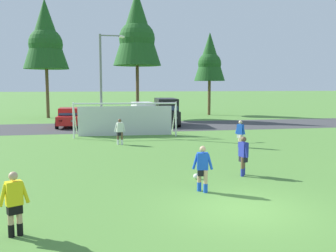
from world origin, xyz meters
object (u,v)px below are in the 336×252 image
(player_winger_right, at_px, (120,132))
(street_lamp, at_px, (103,83))
(player_striker_near, at_px, (203,169))
(parked_car_slot_left, at_px, (103,117))
(soccer_ball, at_px, (196,176))
(parked_car_slot_center_left, at_px, (143,114))
(player_midfield_center, at_px, (240,134))
(parked_car_slot_far_left, at_px, (69,117))
(referee, at_px, (14,204))
(soccer_goal, at_px, (125,119))
(player_defender_far, at_px, (243,156))
(parked_car_slot_center, at_px, (166,111))

(player_winger_right, bearing_deg, street_lamp, 99.57)
(player_striker_near, bearing_deg, parked_car_slot_left, 97.94)
(soccer_ball, distance_m, street_lamp, 15.34)
(soccer_ball, distance_m, parked_car_slot_center_left, 20.18)
(player_midfield_center, bearing_deg, parked_car_slot_far_left, 129.52)
(soccer_ball, xyz_separation_m, referee, (-5.92, -4.62, 0.71))
(player_striker_near, bearing_deg, player_midfield_center, 60.44)
(soccer_goal, bearing_deg, soccer_ball, -82.52)
(soccer_goal, height_order, parked_car_slot_left, soccer_goal)
(street_lamp, bearing_deg, player_winger_right, -80.43)
(soccer_ball, relative_size, parked_car_slot_center_left, 0.05)
(parked_car_slot_left, bearing_deg, player_winger_right, -85.46)
(soccer_ball, bearing_deg, player_striker_near, -98.27)
(parked_car_slot_far_left, bearing_deg, parked_car_slot_left, -8.22)
(parked_car_slot_far_left, distance_m, street_lamp, 7.01)
(parked_car_slot_far_left, xyz_separation_m, parked_car_slot_left, (3.01, -0.43, 0.00))
(player_striker_near, relative_size, parked_car_slot_left, 0.39)
(player_winger_right, xyz_separation_m, street_lamp, (-0.87, 5.15, 3.09))
(player_winger_right, xyz_separation_m, parked_car_slot_center_left, (2.88, 10.81, 0.29))
(player_winger_right, distance_m, parked_car_slot_left, 10.34)
(soccer_goal, height_order, player_midfield_center, soccer_goal)
(soccer_goal, relative_size, player_defender_far, 4.58)
(player_winger_right, bearing_deg, parked_car_slot_center, 64.66)
(player_winger_right, bearing_deg, parked_car_slot_center_left, 75.10)
(parked_car_slot_center, xyz_separation_m, street_lamp, (-5.87, -5.40, 2.57))
(player_defender_far, bearing_deg, parked_car_slot_left, 105.28)
(player_midfield_center, relative_size, parked_car_slot_left, 0.39)
(soccer_ball, bearing_deg, parked_car_slot_far_left, 107.29)
(player_striker_near, xyz_separation_m, parked_car_slot_far_left, (-5.99, 21.86, 0.05))
(parked_car_slot_center_left, relative_size, parked_car_slot_center, 0.96)
(player_defender_far, xyz_separation_m, parked_car_slot_center_left, (-1.62, 19.96, 0.29))
(soccer_ball, height_order, player_winger_right, player_winger_right)
(player_striker_near, height_order, parked_car_slot_left, parked_car_slot_left)
(soccer_goal, height_order, player_striker_near, soccer_goal)
(parked_car_slot_left, height_order, street_lamp, street_lamp)
(soccer_ball, height_order, soccer_goal, soccer_goal)
(parked_car_slot_center_left, bearing_deg, player_striker_near, -91.84)
(soccer_goal, height_order, referee, soccer_goal)
(parked_car_slot_center_left, xyz_separation_m, parked_car_slot_center, (2.12, -0.25, 0.23))
(player_midfield_center, bearing_deg, referee, -132.61)
(player_striker_near, bearing_deg, soccer_ball, 81.73)
(player_midfield_center, distance_m, street_lamp, 11.43)
(player_winger_right, distance_m, parked_car_slot_far_left, 11.40)
(parked_car_slot_far_left, bearing_deg, player_defender_far, -67.30)
(parked_car_slot_far_left, height_order, parked_car_slot_center_left, parked_car_slot_center_left)
(parked_car_slot_center, distance_m, street_lamp, 8.38)
(player_striker_near, height_order, parked_car_slot_center, parked_car_slot_center)
(referee, bearing_deg, player_striker_near, 26.63)
(referee, distance_m, player_winger_right, 14.38)
(referee, distance_m, parked_car_slot_center_left, 25.57)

